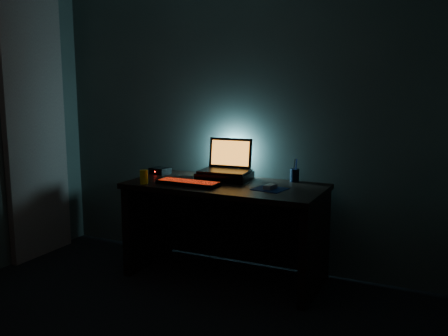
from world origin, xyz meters
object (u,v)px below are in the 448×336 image
object	(u,v)px
keyboard	(188,183)
router	(160,171)
mouse	(270,187)
laptop	(227,164)
pen_cup	(295,175)
juice_glass	(144,177)

from	to	relation	value
keyboard	router	distance (m)	0.54
keyboard	mouse	world-z (taller)	mouse
mouse	router	xyz separation A→B (m)	(-1.06, 0.19, 0.01)
laptop	router	size ratio (longest dim) A/B	2.32
pen_cup	router	world-z (taller)	pen_cup
router	keyboard	bearing A→B (deg)	-23.55
mouse	juice_glass	xyz separation A→B (m)	(-0.93, -0.22, 0.03)
keyboard	mouse	size ratio (longest dim) A/B	4.88
laptop	mouse	xyz separation A→B (m)	(0.45, -0.23, -0.10)
juice_glass	pen_cup	bearing A→B (deg)	29.43
laptop	mouse	size ratio (longest dim) A/B	3.96
keyboard	pen_cup	distance (m)	0.83
mouse	juice_glass	size ratio (longest dim) A/B	0.94
mouse	keyboard	bearing A→B (deg)	-160.90
laptop	pen_cup	distance (m)	0.54
mouse	juice_glass	distance (m)	0.96
pen_cup	juice_glass	size ratio (longest dim) A/B	0.95
laptop	pen_cup	size ratio (longest dim) A/B	3.93
keyboard	mouse	distance (m)	0.62
laptop	juice_glass	size ratio (longest dim) A/B	3.73
keyboard	pen_cup	world-z (taller)	pen_cup
juice_glass	mouse	bearing A→B (deg)	13.51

